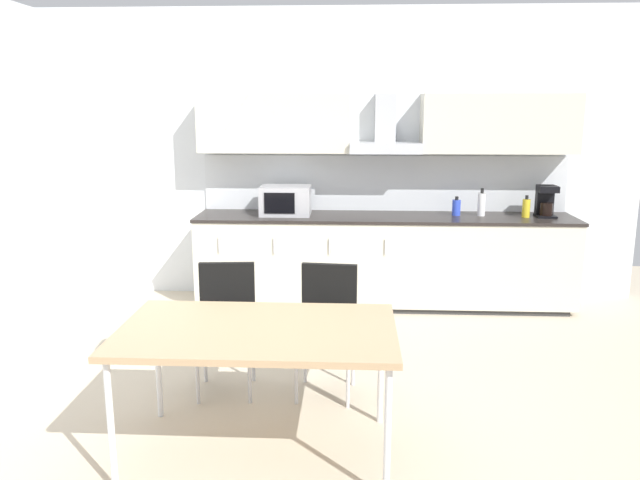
{
  "coord_description": "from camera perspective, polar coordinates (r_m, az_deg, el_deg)",
  "views": [
    {
      "loc": [
        0.41,
        -3.61,
        1.93
      ],
      "look_at": [
        0.19,
        0.67,
        1.0
      ],
      "focal_mm": 35.0,
      "sensor_mm": 36.0,
      "label": 1
    }
  ],
  "objects": [
    {
      "name": "dining_table",
      "position": [
        3.45,
        -5.71,
        -8.67
      ],
      "size": [
        1.5,
        0.89,
        0.75
      ],
      "color": "tan",
      "rests_on": "ground_plane"
    },
    {
      "name": "bottle_blue",
      "position": [
        6.15,
        12.36,
        2.94
      ],
      "size": [
        0.08,
        0.08,
        0.18
      ],
      "color": "blue",
      "rests_on": "kitchen_counter"
    },
    {
      "name": "kitchen_counter",
      "position": [
        6.12,
        5.82,
        -1.83
      ],
      "size": [
        3.62,
        0.67,
        0.89
      ],
      "color": "#333333",
      "rests_on": "ground_plane"
    },
    {
      "name": "backsplash_tile",
      "position": [
        6.3,
        5.83,
        5.19
      ],
      "size": [
        3.6,
        0.02,
        0.55
      ],
      "primitive_type": "cube",
      "color": "silver",
      "rests_on": "kitchen_counter"
    },
    {
      "name": "coffee_maker",
      "position": [
        6.3,
        19.93,
        3.36
      ],
      "size": [
        0.18,
        0.19,
        0.3
      ],
      "color": "black",
      "rests_on": "kitchen_counter"
    },
    {
      "name": "chair_far_right",
      "position": [
        4.25,
        0.67,
        -6.95
      ],
      "size": [
        0.44,
        0.44,
        0.87
      ],
      "color": "black",
      "rests_on": "ground_plane"
    },
    {
      "name": "upper_wall_cabinets",
      "position": [
        6.1,
        6.02,
        10.47
      ],
      "size": [
        3.6,
        0.4,
        0.56
      ],
      "color": "beige"
    },
    {
      "name": "bottle_white",
      "position": [
        6.18,
        14.55,
        3.2
      ],
      "size": [
        0.07,
        0.07,
        0.26
      ],
      "color": "white",
      "rests_on": "kitchen_counter"
    },
    {
      "name": "bottle_yellow",
      "position": [
        6.21,
        18.33,
        2.8
      ],
      "size": [
        0.07,
        0.07,
        0.21
      ],
      "color": "yellow",
      "rests_on": "kitchen_counter"
    },
    {
      "name": "chair_far_left",
      "position": [
        4.33,
        -8.56,
        -6.72
      ],
      "size": [
        0.43,
        0.43,
        0.87
      ],
      "color": "black",
      "rests_on": "ground_plane"
    },
    {
      "name": "wall_back",
      "position": [
        6.34,
        -0.76,
        7.71
      ],
      "size": [
        6.5,
        0.1,
        2.86
      ],
      "primitive_type": "cube",
      "color": "silver",
      "rests_on": "ground_plane"
    },
    {
      "name": "microwave",
      "position": [
        6.03,
        -3.17,
        3.63
      ],
      "size": [
        0.48,
        0.35,
        0.28
      ],
      "color": "#ADADB2",
      "rests_on": "kitchen_counter"
    },
    {
      "name": "pendant_lamp",
      "position": [
        3.22,
        -6.16,
        11.43
      ],
      "size": [
        0.32,
        0.32,
        0.22
      ],
      "primitive_type": "cone",
      "color": "silver"
    },
    {
      "name": "ground_plane",
      "position": [
        4.12,
        -3.24,
        -15.87
      ],
      "size": [
        8.12,
        7.94,
        0.02
      ],
      "primitive_type": "cube",
      "color": "beige"
    }
  ]
}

